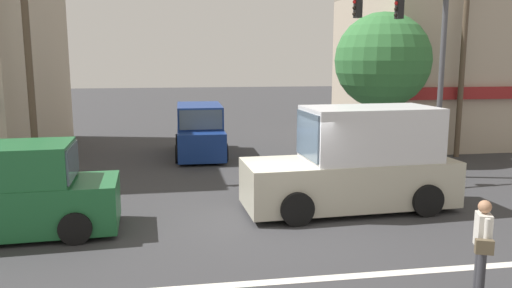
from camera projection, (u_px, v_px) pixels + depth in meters
name	position (u px, v px, depth m)	size (l,w,h in m)	color
ground_plane	(279.00, 219.00, 12.57)	(120.00, 120.00, 0.00)	#333335
lane_marking_stripe	(318.00, 279.00, 9.17)	(9.00, 0.24, 0.01)	silver
building_right_corner	(475.00, 65.00, 25.17)	(12.20, 8.78, 7.41)	tan
street_tree	(383.00, 61.00, 19.57)	(3.75, 3.75, 5.81)	#4C3823
utility_pole_near_left	(28.00, 44.00, 15.72)	(1.40, 0.22, 8.59)	brown
utility_pole_far_right	(463.00, 60.00, 19.97)	(1.40, 0.22, 7.61)	brown
traffic_light_mast	(417.00, 53.00, 16.20)	(4.87, 0.62, 6.20)	#47474C
box_truck_crossing_leftbound	(357.00, 163.00, 13.27)	(5.69, 2.44, 2.75)	#B7B29E
van_crossing_rightbound	(200.00, 131.00, 20.84)	(2.09, 4.63, 2.11)	navy
van_waiting_far	(8.00, 193.00, 11.28)	(4.69, 2.22, 2.11)	#1E6033
pedestrian_foreground_with_bag	(482.00, 242.00, 8.39)	(0.47, 0.66, 1.67)	#333338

